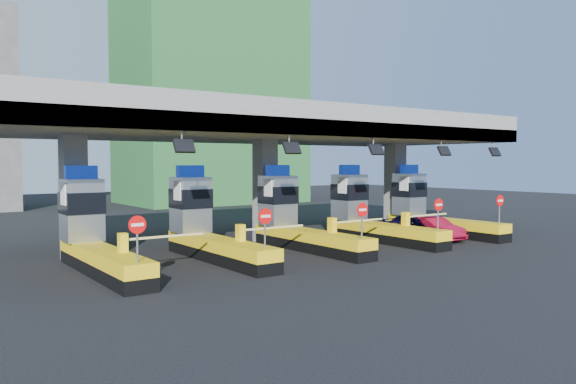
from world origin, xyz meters
TOP-DOWN VIEW (x-y plane):
  - ground at (0.00, 0.00)m, footprint 120.00×120.00m
  - toll_canopy at (0.00, 2.87)m, footprint 28.00×12.09m
  - toll_lane_far_left at (-10.00, 0.28)m, footprint 4.43×8.00m
  - toll_lane_left at (-5.00, 0.28)m, footprint 4.43×8.00m
  - toll_lane_center at (0.00, 0.28)m, footprint 4.43×8.00m
  - toll_lane_right at (5.00, 0.28)m, footprint 4.43×8.00m
  - toll_lane_far_right at (10.00, 0.28)m, footprint 4.43×8.00m
  - bg_building_scaffold at (12.00, 32.00)m, footprint 18.00×12.00m
  - van at (7.60, -0.95)m, footprint 2.06×4.23m
  - red_car at (7.89, -1.90)m, footprint 1.77×4.01m

SIDE VIEW (x-z plane):
  - ground at x=0.00m, z-range 0.00..0.00m
  - red_car at x=7.89m, z-range 0.00..1.28m
  - van at x=7.60m, z-range 0.00..1.39m
  - toll_lane_far_left at x=-10.00m, z-range -0.68..3.47m
  - toll_lane_left at x=-5.00m, z-range -0.68..3.47m
  - toll_lane_center at x=0.00m, z-range -0.68..3.47m
  - toll_lane_right at x=5.00m, z-range -0.68..3.47m
  - toll_lane_far_right at x=10.00m, z-range -0.68..3.47m
  - toll_canopy at x=0.00m, z-range 2.63..9.63m
  - bg_building_scaffold at x=12.00m, z-range 0.00..28.00m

